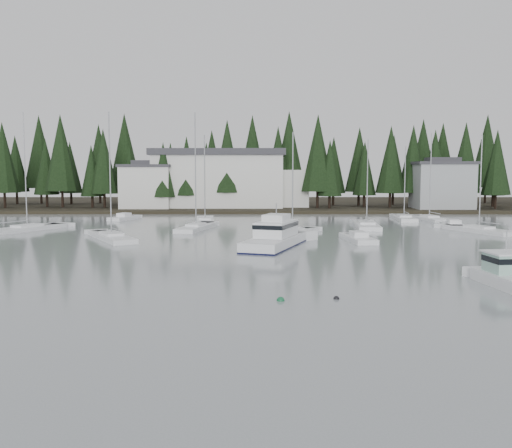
{
  "coord_description": "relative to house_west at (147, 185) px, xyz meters",
  "views": [
    {
      "loc": [
        2.32,
        -25.99,
        7.25
      ],
      "look_at": [
        2.22,
        25.27,
        2.5
      ],
      "focal_mm": 40.0,
      "sensor_mm": 36.0,
      "label": 1
    }
  ],
  "objects": [
    {
      "name": "ground",
      "position": [
        18.0,
        -79.0,
        -4.65
      ],
      "size": [
        260.0,
        260.0,
        0.0
      ],
      "primitive_type": "plane",
      "color": "gray",
      "rests_on": "ground"
    },
    {
      "name": "far_shore_land",
      "position": [
        18.0,
        18.0,
        -4.65
      ],
      "size": [
        240.0,
        54.0,
        1.0
      ],
      "primitive_type": "cube",
      "color": "black",
      "rests_on": "ground"
    },
    {
      "name": "conifer_treeline",
      "position": [
        18.0,
        7.0,
        -4.65
      ],
      "size": [
        200.0,
        22.0,
        20.0
      ],
      "primitive_type": null,
      "color": "black",
      "rests_on": "ground"
    },
    {
      "name": "house_west",
      "position": [
        0.0,
        0.0,
        0.0
      ],
      "size": [
        9.54,
        7.42,
        8.75
      ],
      "color": "silver",
      "rests_on": "ground"
    },
    {
      "name": "house_east_a",
      "position": [
        54.0,
        -1.0,
        0.25
      ],
      "size": [
        10.6,
        8.48,
        9.25
      ],
      "color": "#999EA0",
      "rests_on": "ground"
    },
    {
      "name": "harbor_inn",
      "position": [
        15.04,
        3.34,
        1.12
      ],
      "size": [
        29.5,
        11.5,
        10.9
      ],
      "color": "silver",
      "rests_on": "ground"
    },
    {
      "name": "cabin_cruiser_center",
      "position": [
        22.06,
        -50.52,
        -3.93
      ],
      "size": [
        6.92,
        11.73,
        4.82
      ],
      "rotation": [
        0.0,
        0.0,
        1.24
      ],
      "color": "white",
      "rests_on": "ground"
    },
    {
      "name": "sailboat_0",
      "position": [
        24.34,
        -40.6,
        -4.59
      ],
      "size": [
        6.82,
        9.99,
        12.17
      ],
      "rotation": [
        0.0,
        0.0,
        1.08
      ],
      "color": "white",
      "rests_on": "ground"
    },
    {
      "name": "sailboat_3",
      "position": [
        46.87,
        -37.19,
        -4.6
      ],
      "size": [
        6.21,
        10.46,
        12.1
      ],
      "rotation": [
        0.0,
        0.0,
        1.95
      ],
      "color": "white",
      "rests_on": "ground"
    },
    {
      "name": "sailboat_4",
      "position": [
        -7.89,
        -35.54,
        -4.58
      ],
      "size": [
        7.01,
        10.52,
        14.94
      ],
      "rotation": [
        0.0,
        0.0,
        1.11
      ],
      "color": "white",
      "rests_on": "ground"
    },
    {
      "name": "sailboat_7",
      "position": [
        12.68,
        -34.2,
        -4.57
      ],
      "size": [
        4.45,
        10.37,
        15.0
      ],
      "rotation": [
        0.0,
        0.0,
        1.37
      ],
      "color": "white",
      "rests_on": "ground"
    },
    {
      "name": "sailboat_8",
      "position": [
        42.32,
        -20.01,
        -4.59
      ],
      "size": [
        3.15,
        9.6,
        11.48
      ],
      "rotation": [
        0.0,
        0.0,
        1.49
      ],
      "color": "white",
      "rests_on": "ground"
    },
    {
      "name": "sailboat_9",
      "position": [
        4.73,
        -44.45,
        -4.58
      ],
      "size": [
        7.55,
        10.76,
        14.04
      ],
      "rotation": [
        0.0,
        0.0,
        2.08
      ],
      "color": "white",
      "rests_on": "ground"
    },
    {
      "name": "sailboat_10",
      "position": [
        12.93,
        -24.51,
        -4.59
      ],
      "size": [
        3.35,
        10.71,
        12.88
      ],
      "rotation": [
        0.0,
        0.0,
        1.66
      ],
      "color": "white",
      "rests_on": "ground"
    },
    {
      "name": "sailboat_11",
      "position": [
        34.56,
        -31.32,
        -4.6
      ],
      "size": [
        3.73,
        10.58,
        11.94
      ],
      "rotation": [
        0.0,
        0.0,
        1.48
      ],
      "color": "white",
      "rests_on": "ground"
    },
    {
      "name": "sailboat_12",
      "position": [
        45.86,
        -20.89,
        -4.57
      ],
      "size": [
        3.6,
        9.3,
        13.41
      ],
      "rotation": [
        0.0,
        0.0,
        1.7
      ],
      "color": "white",
      "rests_on": "ground"
    },
    {
      "name": "runabout_1",
      "position": [
        30.88,
        -46.15,
        -4.52
      ],
      "size": [
        2.97,
        6.95,
        1.42
      ],
      "rotation": [
        0.0,
        0.0,
        1.69
      ],
      "color": "white",
      "rests_on": "ground"
    },
    {
      "name": "runabout_3",
      "position": [
        0.34,
        -19.83,
        -4.52
      ],
      "size": [
        4.02,
        6.28,
        1.42
      ],
      "rotation": [
        0.0,
        0.0,
        1.23
      ],
      "color": "white",
      "rests_on": "ground"
    },
    {
      "name": "runabout_4",
      "position": [
        45.77,
        -31.68,
        -4.52
      ],
      "size": [
        2.66,
        5.8,
        1.42
      ],
      "rotation": [
        0.0,
        0.0,
        1.49
      ],
      "color": "white",
      "rests_on": "ground"
    },
    {
      "name": "mooring_buoy_green",
      "position": [
        21.64,
        -73.53,
        -4.65
      ],
      "size": [
        0.46,
        0.46,
        0.46
      ],
      "primitive_type": "sphere",
      "color": "#145933",
      "rests_on": "ground"
    },
    {
      "name": "mooring_buoy_dark",
      "position": [
        24.84,
        -73.06,
        -4.65
      ],
      "size": [
        0.35,
        0.35,
        0.35
      ],
      "primitive_type": "sphere",
      "color": "black",
      "rests_on": "ground"
    }
  ]
}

